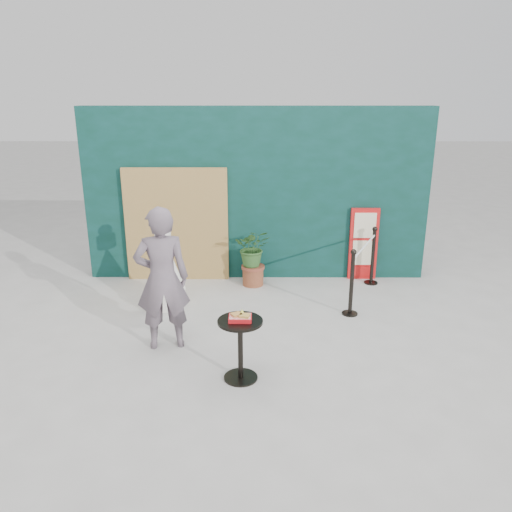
% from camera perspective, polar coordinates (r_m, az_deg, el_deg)
% --- Properties ---
extents(ground, '(60.00, 60.00, 0.00)m').
position_cam_1_polar(ground, '(6.38, -0.05, -11.97)').
color(ground, '#ADAAA5').
rests_on(ground, ground).
extents(back_wall, '(6.00, 0.30, 3.00)m').
position_cam_1_polar(back_wall, '(8.84, 0.05, 7.04)').
color(back_wall, '#0A2F26').
rests_on(back_wall, ground).
extents(bamboo_fence, '(1.80, 0.08, 2.00)m').
position_cam_1_polar(bamboo_fence, '(8.86, -9.06, 3.52)').
color(bamboo_fence, tan).
rests_on(bamboo_fence, ground).
extents(woman, '(0.77, 0.58, 1.89)m').
position_cam_1_polar(woman, '(6.47, -10.68, -2.59)').
color(woman, slate).
rests_on(woman, ground).
extents(menu_board, '(0.50, 0.07, 1.30)m').
position_cam_1_polar(menu_board, '(9.05, 12.18, 1.34)').
color(menu_board, red).
rests_on(menu_board, ground).
extents(statue, '(0.61, 0.61, 1.57)m').
position_cam_1_polar(statue, '(7.81, -10.40, -1.30)').
color(statue, silver).
rests_on(statue, ground).
extents(cafe_table, '(0.52, 0.52, 0.75)m').
position_cam_1_polar(cafe_table, '(5.81, -1.80, -9.60)').
color(cafe_table, black).
rests_on(cafe_table, ground).
extents(food_basket, '(0.26, 0.19, 0.11)m').
position_cam_1_polar(food_basket, '(5.68, -1.81, -7.01)').
color(food_basket, red).
rests_on(food_basket, cafe_table).
extents(planter, '(0.60, 0.52, 1.01)m').
position_cam_1_polar(planter, '(8.57, -0.35, 0.38)').
color(planter, brown).
rests_on(planter, ground).
extents(stanchion_barrier, '(0.84, 1.54, 1.03)m').
position_cam_1_polar(stanchion_barrier, '(8.23, 12.13, -1.48)').
color(stanchion_barrier, black).
rests_on(stanchion_barrier, ground).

